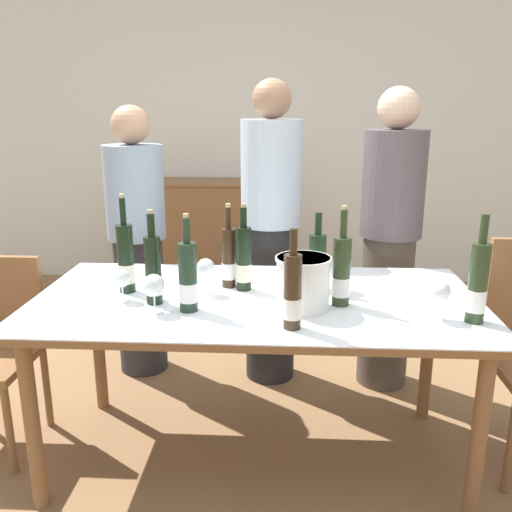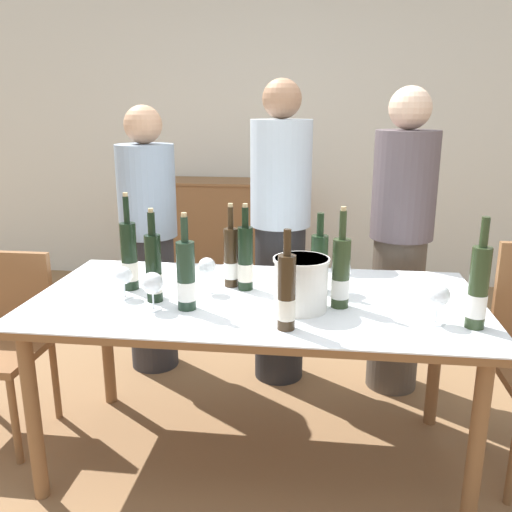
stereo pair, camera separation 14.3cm
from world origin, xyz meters
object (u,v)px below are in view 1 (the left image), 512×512
object	(u,v)px
dining_table	(256,313)
wine_bottle_3	(126,260)
wine_bottle_5	(342,273)
wine_glass_1	(439,292)
wine_bottle_7	(153,271)
person_guest_left	(271,236)
wine_bottle_8	(188,278)
person_host	(138,244)
wine_glass_2	(339,269)
wine_glass_3	(154,286)
wine_glass_0	(122,280)
ice_bucket	(303,282)
wine_bottle_4	(317,263)
wine_bottle_0	(229,259)
wine_bottle_6	(244,260)
person_guest_right	(390,243)
wine_bottle_2	(478,284)
wine_bottle_1	(293,293)
wine_glass_4	(206,269)
sideboard_cabinet	(207,235)

from	to	relation	value
dining_table	wine_bottle_3	distance (m)	0.60
wine_bottle_5	wine_glass_1	world-z (taller)	wine_bottle_5
wine_bottle_7	person_guest_left	world-z (taller)	person_guest_left
person_guest_left	wine_bottle_8	bearing A→B (deg)	-107.10
person_host	person_guest_left	xyz separation A→B (m)	(0.77, -0.05, 0.07)
wine_glass_2	wine_glass_3	size ratio (longest dim) A/B	0.94
wine_glass_0	person_host	world-z (taller)	person_host
ice_bucket	wine_bottle_8	xyz separation A→B (m)	(-0.45, -0.05, 0.02)
wine_glass_0	person_guest_left	world-z (taller)	person_guest_left
dining_table	wine_bottle_4	world-z (taller)	wine_bottle_4
wine_bottle_0	wine_glass_1	xyz separation A→B (m)	(0.82, -0.34, -0.02)
wine_bottle_6	person_guest_right	xyz separation A→B (m)	(0.74, 0.65, -0.07)
wine_bottle_2	wine_bottle_3	bearing A→B (deg)	169.27
wine_bottle_0	wine_bottle_1	xyz separation A→B (m)	(0.28, -0.46, 0.01)
wine_bottle_0	wine_bottle_1	bearing A→B (deg)	-58.74
wine_bottle_1	wine_glass_1	xyz separation A→B (m)	(0.54, 0.12, -0.03)
wine_bottle_5	wine_glass_4	bearing A→B (deg)	169.49
wine_bottle_7	wine_glass_0	bearing A→B (deg)	171.58
wine_glass_4	person_host	bearing A→B (deg)	122.99
dining_table	person_guest_right	distance (m)	1.02
wine_bottle_3	wine_bottle_5	distance (m)	0.91
dining_table	wine_bottle_0	xyz separation A→B (m)	(-0.13, 0.14, 0.20)
wine_bottle_0	person_guest_left	bearing A→B (deg)	75.62
wine_bottle_8	ice_bucket	bearing A→B (deg)	6.30
wine_glass_1	sideboard_cabinet	bearing A→B (deg)	115.78
wine_bottle_2	wine_glass_2	distance (m)	0.58
person_guest_left	sideboard_cabinet	bearing A→B (deg)	110.41
sideboard_cabinet	wine_bottle_8	distance (m)	2.62
wine_bottle_5	person_host	distance (m)	1.41
wine_bottle_6	wine_bottle_7	xyz separation A→B (m)	(-0.35, -0.19, 0.00)
wine_bottle_8	wine_glass_0	xyz separation A→B (m)	(-0.29, 0.09, -0.04)
wine_bottle_7	wine_bottle_5	bearing A→B (deg)	1.95
wine_bottle_1	wine_glass_2	distance (m)	0.47
ice_bucket	wine_glass_2	world-z (taller)	ice_bucket
wine_bottle_6	sideboard_cabinet	bearing A→B (deg)	102.37
sideboard_cabinet	wine_glass_2	bearing A→B (deg)	-68.27
wine_glass_3	person_guest_left	size ratio (longest dim) A/B	0.09
wine_bottle_4	ice_bucket	bearing A→B (deg)	-105.93
person_host	wine_bottle_7	bearing A→B (deg)	-70.72
wine_bottle_1	wine_glass_4	distance (m)	0.51
sideboard_cabinet	person_guest_left	xyz separation A→B (m)	(0.60, -1.61, 0.38)
dining_table	wine_bottle_4	size ratio (longest dim) A/B	5.43
wine_bottle_3	wine_bottle_6	bearing A→B (deg)	6.62
dining_table	wine_glass_0	distance (m)	0.57
wine_bottle_5	person_host	xyz separation A→B (m)	(-1.08, 0.90, -0.12)
wine_bottle_1	wine_bottle_3	world-z (taller)	wine_bottle_3
sideboard_cabinet	wine_bottle_7	size ratio (longest dim) A/B	3.17
sideboard_cabinet	wine_bottle_2	bearing A→B (deg)	-62.07
ice_bucket	wine_glass_3	distance (m)	0.58
wine_bottle_8	wine_glass_0	size ratio (longest dim) A/B	2.87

